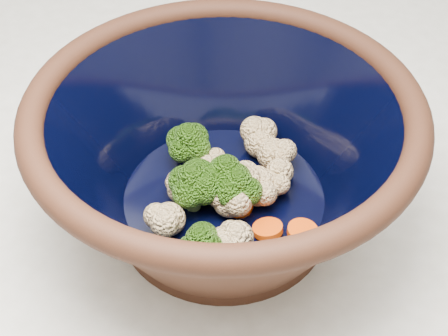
{
  "coord_description": "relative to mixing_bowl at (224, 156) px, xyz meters",
  "views": [
    {
      "loc": [
        0.25,
        -0.4,
        1.37
      ],
      "look_at": [
        0.07,
        -0.03,
        0.97
      ],
      "focal_mm": 50.0,
      "sensor_mm": 36.0,
      "label": 1
    }
  ],
  "objects": [
    {
      "name": "vegetable_pile",
      "position": [
        -0.0,
        -0.01,
        -0.03
      ],
      "size": [
        0.17,
        0.19,
        0.05
      ],
      "color": "#608442",
      "rests_on": "mixing_bowl"
    },
    {
      "name": "mixing_bowl",
      "position": [
        0.0,
        0.0,
        0.0
      ],
      "size": [
        0.38,
        0.38,
        0.15
      ],
      "rotation": [
        0.0,
        0.0,
        -0.16
      ],
      "color": "black",
      "rests_on": "counter"
    }
  ]
}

